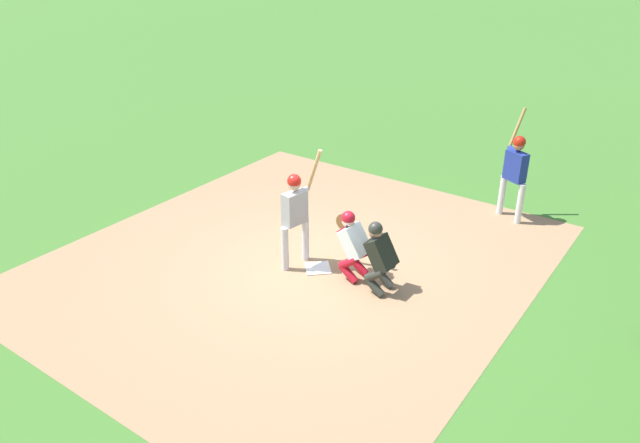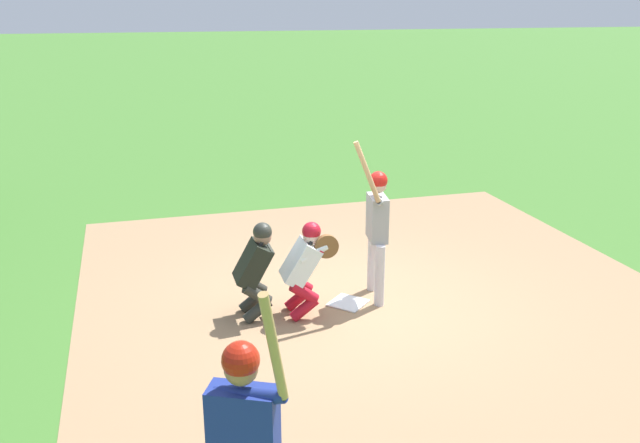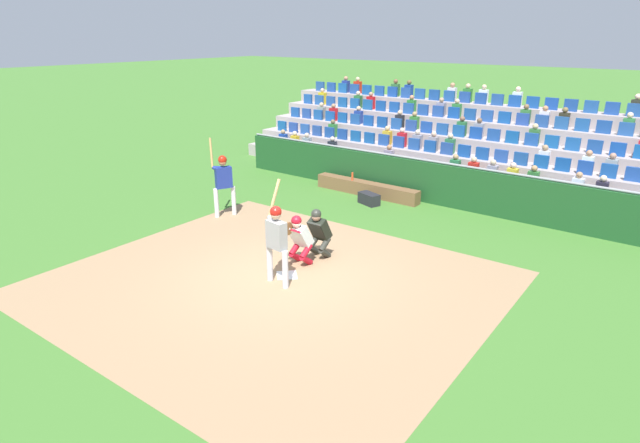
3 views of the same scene
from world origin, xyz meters
TOP-DOWN VIEW (x-y plane):
  - ground_plane at (0.00, 0.00)m, footprint 160.00×160.00m
  - infield_dirt_patch at (0.00, 0.50)m, footprint 9.17×8.20m
  - home_plate_marker at (0.00, 0.00)m, footprint 0.62×0.62m
  - batter_at_plate at (-0.10, 0.41)m, footprint 0.65×0.56m
  - catcher_crouching at (0.16, -0.62)m, footprint 0.46×0.70m
  - home_plate_umpire at (0.06, -1.23)m, footprint 0.46×0.49m
  - on_deck_batter at (4.09, -1.95)m, footprint 0.59×0.65m

SIDE VIEW (x-z plane):
  - ground_plane at x=0.00m, z-range 0.00..0.00m
  - infield_dirt_patch at x=0.00m, z-range 0.00..0.01m
  - home_plate_marker at x=0.00m, z-range 0.01..0.02m
  - home_plate_umpire at x=0.06m, z-range 0.06..1.32m
  - catcher_crouching at x=0.16m, z-range 0.07..1.33m
  - batter_at_plate at x=-0.10m, z-range -0.02..2.21m
  - on_deck_batter at x=4.09m, z-range -0.02..2.28m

